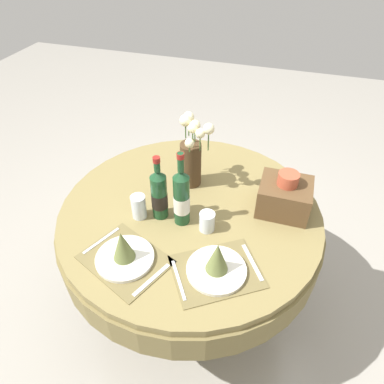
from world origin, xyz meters
TOP-DOWN VIEW (x-y plane):
  - ground at (0.00, 0.00)m, footprint 8.00×8.00m
  - dining_table at (0.00, 0.00)m, footprint 1.27×1.27m
  - place_setting_left at (-0.16, -0.37)m, footprint 0.42×0.37m
  - place_setting_right at (0.21, -0.32)m, footprint 0.43×0.40m
  - flower_vase at (-0.05, 0.20)m, footprint 0.19×0.19m
  - wine_bottle_left at (-0.01, -0.09)m, footprint 0.07×0.07m
  - wine_bottle_right at (-0.12, -0.08)m, footprint 0.07×0.07m
  - tumbler_near_left at (-0.21, -0.12)m, footprint 0.07×0.07m
  - tumbler_near_right at (0.11, -0.10)m, footprint 0.07×0.07m
  - woven_basket_side_right at (0.42, 0.13)m, footprint 0.23×0.21m

SIDE VIEW (x-z plane):
  - ground at x=0.00m, z-range 0.00..0.00m
  - dining_table at x=0.00m, z-range 0.25..1.02m
  - tumbler_near_right at x=0.11m, z-range 0.76..0.86m
  - place_setting_left at x=-0.16m, z-range 0.73..0.89m
  - place_setting_right at x=0.21m, z-range 0.73..0.89m
  - tumbler_near_left at x=-0.21m, z-range 0.76..0.88m
  - woven_basket_side_right at x=0.42m, z-range 0.74..0.95m
  - wine_bottle_right at x=-0.12m, z-range 0.73..1.06m
  - wine_bottle_left at x=-0.01m, z-range 0.72..1.09m
  - flower_vase at x=-0.05m, z-range 0.75..1.13m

